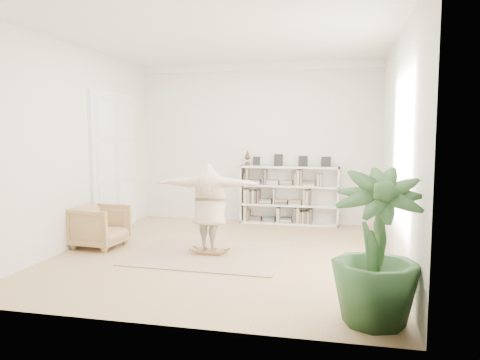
# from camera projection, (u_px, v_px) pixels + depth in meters

# --- Properties ---
(floor) EXTENTS (6.00, 6.00, 0.00)m
(floor) POSITION_uv_depth(u_px,v_px,m) (225.00, 254.00, 7.95)
(floor) COLOR tan
(floor) RESTS_ON ground
(room_shell) EXTENTS (6.00, 6.00, 6.00)m
(room_shell) POSITION_uv_depth(u_px,v_px,m) (258.00, 67.00, 10.44)
(room_shell) COLOR silver
(room_shell) RESTS_ON floor
(doors) EXTENTS (0.09, 1.78, 2.92)m
(doors) POSITION_uv_depth(u_px,v_px,m) (114.00, 164.00, 9.65)
(doors) COLOR white
(doors) RESTS_ON floor
(bookshelf) EXTENTS (2.20, 0.35, 1.64)m
(bookshelf) POSITION_uv_depth(u_px,v_px,m) (289.00, 196.00, 10.45)
(bookshelf) COLOR silver
(bookshelf) RESTS_ON floor
(armchair) EXTENTS (0.91, 0.89, 0.76)m
(armchair) POSITION_uv_depth(u_px,v_px,m) (100.00, 226.00, 8.37)
(armchair) COLOR tan
(armchair) RESTS_ON floor
(rug) EXTENTS (2.56, 2.07, 0.02)m
(rug) POSITION_uv_depth(u_px,v_px,m) (210.00, 254.00, 7.89)
(rug) COLOR tan
(rug) RESTS_ON floor
(rocker_board) EXTENTS (0.47, 0.29, 0.10)m
(rocker_board) POSITION_uv_depth(u_px,v_px,m) (210.00, 251.00, 7.88)
(rocker_board) COLOR olive
(rocker_board) RESTS_ON rug
(person) EXTENTS (1.81, 0.54, 1.46)m
(person) POSITION_uv_depth(u_px,v_px,m) (209.00, 205.00, 7.80)
(person) COLOR #C4AB93
(person) RESTS_ON rocker_board
(houseplant) EXTENTS (0.98, 0.98, 1.68)m
(houseplant) POSITION_uv_depth(u_px,v_px,m) (376.00, 247.00, 5.00)
(houseplant) COLOR #2C5128
(houseplant) RESTS_ON floor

